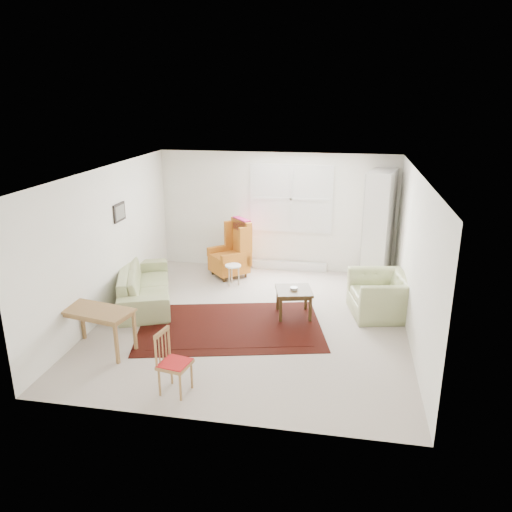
% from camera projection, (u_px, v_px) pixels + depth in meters
% --- Properties ---
extents(room, '(5.04, 5.54, 2.51)m').
position_uv_depth(room, '(256.00, 246.00, 8.18)').
color(room, '#BAAC9F').
rests_on(room, ground).
extents(rug, '(3.31, 2.52, 0.03)m').
position_uv_depth(rug, '(230.00, 326.00, 8.14)').
color(rug, black).
rests_on(rug, ground).
extents(sofa, '(1.59, 2.36, 0.89)m').
position_uv_depth(sofa, '(144.00, 278.00, 9.05)').
color(sofa, tan).
rests_on(sofa, ground).
extents(armchair, '(1.15, 1.26, 0.84)m').
position_uv_depth(armchair, '(381.00, 291.00, 8.50)').
color(armchair, tan).
rests_on(armchair, ground).
extents(wingback_chair, '(1.01, 1.00, 1.20)m').
position_uv_depth(wingback_chair, '(229.00, 248.00, 10.27)').
color(wingback_chair, '#C26D1D').
rests_on(wingback_chair, ground).
extents(coffee_table, '(0.71, 0.71, 0.48)m').
position_uv_depth(coffee_table, '(294.00, 303.00, 8.50)').
color(coffee_table, '#3A2712').
rests_on(coffee_table, ground).
extents(stool, '(0.32, 0.32, 0.42)m').
position_uv_depth(stool, '(233.00, 275.00, 9.89)').
color(stool, white).
rests_on(stool, ground).
extents(cabinet, '(0.67, 0.98, 2.24)m').
position_uv_depth(cabinet, '(379.00, 228.00, 9.82)').
color(cabinet, white).
rests_on(cabinet, ground).
extents(desk, '(1.12, 0.72, 0.66)m').
position_uv_depth(desk, '(99.00, 330.00, 7.31)').
color(desk, olive).
rests_on(desk, ground).
extents(desk_chair, '(0.43, 0.43, 0.84)m').
position_uv_depth(desk_chair, '(175.00, 363.00, 6.25)').
color(desk_chair, olive).
rests_on(desk_chair, ground).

